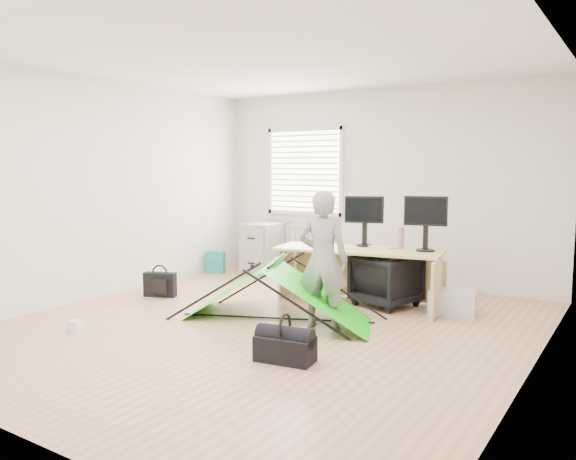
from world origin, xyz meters
The scene contains 18 objects.
ground centered at (0.00, 0.00, 0.00)m, with size 5.50×5.50×0.00m, color tan.
back_wall centered at (0.00, 2.75, 1.35)m, with size 5.00×0.02×2.70m, color silver.
window centered at (-1.20, 2.71, 1.55)m, with size 1.20×0.06×1.20m, color silver.
radiator centered at (-1.20, 2.67, 0.45)m, with size 1.00×0.12×0.60m, color silver.
desk centered at (0.37, 1.33, 0.33)m, with size 1.94×0.62×0.66m, color tan.
filing_cabinet centered at (-1.70, 2.37, 0.38)m, with size 0.49×0.66×0.77m, color #939598.
monitor_left centered at (0.34, 1.59, 0.88)m, with size 0.47×0.10×0.45m, color black.
monitor_right centered at (1.10, 1.59, 0.89)m, with size 0.48×0.10×0.46m, color black.
keyboard centered at (0.52, 1.57, 0.67)m, with size 0.42×0.14×0.02m, color beige.
thermos centered at (0.79, 1.60, 0.79)m, with size 0.07×0.07×0.26m, color #AC6075.
office_chair centered at (0.69, 1.46, 0.30)m, with size 0.64×0.66×0.60m, color black.
person centered at (0.51, 0.26, 0.70)m, with size 0.51×0.33×1.39m, color gray.
kite centered at (-0.05, 0.25, 0.32)m, with size 2.06×0.90×0.64m, color #1DD314, non-canonical shape.
storage_crate centered at (1.45, 1.51, 0.14)m, with size 0.49×0.34×0.28m, color silver.
tote_bag centered at (-2.31, 1.93, 0.17)m, with size 0.28×0.12×0.33m, color teal.
laptop_bag centered at (-1.88, 0.35, 0.15)m, with size 0.40×0.12×0.30m, color black.
white_box centered at (-1.48, -1.19, 0.05)m, with size 0.11×0.11×0.11m, color silver.
duffel_bag centered at (0.73, -0.78, 0.11)m, with size 0.49×0.25×0.21m, color black.
Camera 1 is at (3.22, -4.57, 1.62)m, focal length 35.00 mm.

